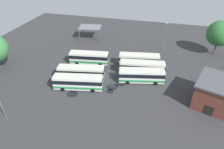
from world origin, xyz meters
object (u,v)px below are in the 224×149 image
at_px(bus_row0_slot1, 81,72).
at_px(depot_building, 215,92).
at_px(maintenance_shelter, 90,27).
at_px(lamp_post_mid_lot, 0,102).
at_px(bus_row1_slot2, 142,67).
at_px(bus_row0_slot3, 89,58).
at_px(bus_row1_slot1, 142,75).
at_px(lamp_post_by_building, 165,36).
at_px(bus_row0_slot0, 78,82).
at_px(tree_west_edge, 220,33).
at_px(bus_row1_slot3, 139,60).

bearing_deg(bus_row0_slot1, depot_building, -3.35).
distance_m(maintenance_shelter, lamp_post_mid_lot, 42.17).
bearing_deg(bus_row0_slot1, maintenance_shelter, 104.65).
xyz_separation_m(bus_row1_slot2, depot_building, (16.08, -8.05, 1.04)).
distance_m(bus_row0_slot3, bus_row1_slot1, 16.39).
distance_m(bus_row0_slot1, bus_row0_slot3, 7.83).
relative_size(depot_building, lamp_post_by_building, 1.17).
relative_size(maintenance_shelter, lamp_post_by_building, 0.90).
xyz_separation_m(bus_row1_slot1, maintenance_shelter, (-21.29, 22.88, 2.13)).
bearing_deg(bus_row0_slot1, lamp_post_mid_lot, -117.99).
height_order(bus_row0_slot0, bus_row1_slot1, same).
bearing_deg(lamp_post_by_building, lamp_post_mid_lot, -126.46).
distance_m(maintenance_shelter, tree_west_edge, 41.06).
bearing_deg(bus_row0_slot3, lamp_post_by_building, 33.90).
xyz_separation_m(bus_row0_slot3, bus_row1_slot3, (13.76, 2.39, 0.00)).
distance_m(bus_row1_slot2, lamp_post_by_building, 15.99).
bearing_deg(depot_building, bus_row0_slot3, 162.92).
relative_size(bus_row1_slot1, lamp_post_by_building, 1.22).
xyz_separation_m(bus_row0_slot3, bus_row1_slot2, (15.07, -1.52, 0.00)).
bearing_deg(lamp_post_mid_lot, bus_row1_slot1, 39.12).
distance_m(bus_row0_slot0, bus_row0_slot1, 4.20).
bearing_deg(lamp_post_mid_lot, bus_row1_slot3, 50.94).
bearing_deg(bus_row0_slot3, bus_row1_slot3, 9.86).
distance_m(bus_row1_slot2, bus_row1_slot3, 4.12).
bearing_deg(bus_row0_slot0, maintenance_shelter, 104.33).
height_order(bus_row0_slot3, bus_row1_slot2, same).
bearing_deg(bus_row1_slot1, bus_row0_slot0, -154.84).
height_order(bus_row0_slot0, depot_building, depot_building).
xyz_separation_m(bus_row0_slot3, maintenance_shelter, (-5.82, 17.46, 2.13)).
bearing_deg(lamp_post_mid_lot, bus_row0_slot3, 71.65).
bearing_deg(bus_row0_slot0, depot_building, 4.50).
height_order(bus_row0_slot3, depot_building, depot_building).
bearing_deg(depot_building, bus_row1_slot1, 165.15).
relative_size(bus_row0_slot1, lamp_post_mid_lot, 1.55).
bearing_deg(lamp_post_mid_lot, bus_row0_slot0, 52.31).
xyz_separation_m(bus_row0_slot0, bus_row0_slot1, (-0.90, 4.10, 0.00)).
distance_m(bus_row0_slot3, depot_building, 32.60).
bearing_deg(tree_west_edge, bus_row1_slot3, -149.06).
bearing_deg(bus_row0_slot0, bus_row0_slot1, 102.33).
xyz_separation_m(bus_row0_slot3, lamp_post_mid_lot, (-8.17, -24.64, 2.32)).
relative_size(bus_row0_slot1, bus_row0_slot3, 1.07).
distance_m(bus_row1_slot3, lamp_post_mid_lot, 34.89).
height_order(bus_row1_slot2, depot_building, depot_building).
bearing_deg(lamp_post_by_building, depot_building, -63.93).
distance_m(bus_row1_slot2, tree_west_edge, 26.50).
bearing_deg(bus_row0_slot0, bus_row1_slot1, 25.16).
bearing_deg(bus_row0_slot1, lamp_post_by_building, 47.89).
relative_size(bus_row1_slot3, lamp_post_by_building, 1.21).
relative_size(bus_row1_slot2, bus_row1_slot3, 1.05).
height_order(bus_row0_slot1, bus_row1_slot2, same).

